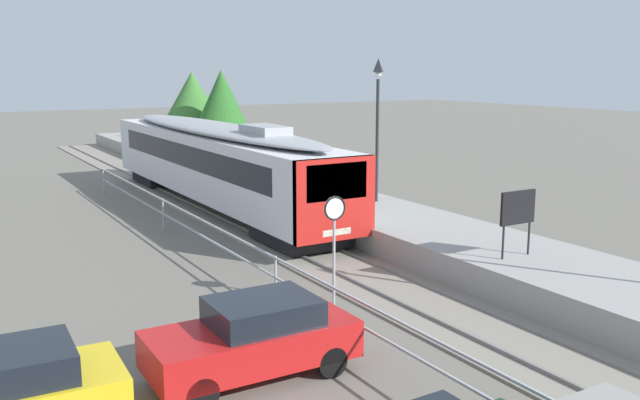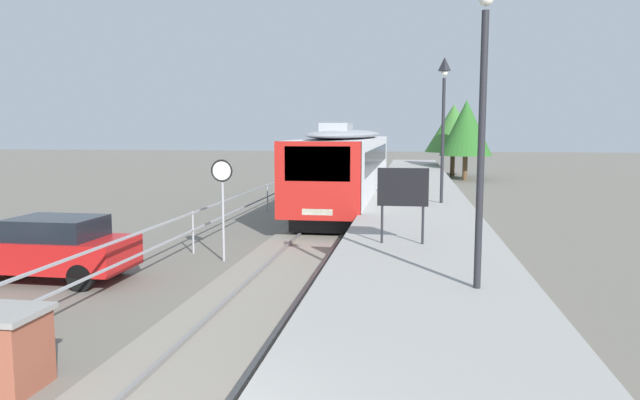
% 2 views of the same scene
% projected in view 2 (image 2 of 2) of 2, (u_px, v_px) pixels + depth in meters
% --- Properties ---
extents(ground_plane, '(160.00, 160.00, 0.00)m').
position_uv_depth(ground_plane, '(279.00, 209.00, 26.92)').
color(ground_plane, '#6B665B').
extents(track_rails, '(3.20, 60.00, 0.14)m').
position_uv_depth(track_rails, '(344.00, 210.00, 26.46)').
color(track_rails, gray).
rests_on(track_rails, ground).
extents(commuter_train, '(2.82, 19.42, 3.74)m').
position_uv_depth(commuter_train, '(349.00, 161.00, 28.14)').
color(commuter_train, silver).
rests_on(commuter_train, track_rails).
extents(station_platform, '(3.90, 60.00, 0.90)m').
position_uv_depth(station_platform, '(417.00, 202.00, 25.91)').
color(station_platform, '#999691').
rests_on(station_platform, ground).
extents(platform_lamp_near_end, '(0.34, 0.34, 5.35)m').
position_uv_depth(platform_lamp_near_end, '(484.00, 66.00, 9.54)').
color(platform_lamp_near_end, '#232328').
rests_on(platform_lamp_near_end, station_platform).
extents(platform_lamp_mid_platform, '(0.34, 0.34, 5.35)m').
position_uv_depth(platform_lamp_mid_platform, '(444.00, 102.00, 21.46)').
color(platform_lamp_mid_platform, '#232328').
rests_on(platform_lamp_mid_platform, station_platform).
extents(platform_notice_board, '(1.20, 0.08, 1.80)m').
position_uv_depth(platform_notice_board, '(403.00, 190.00, 13.79)').
color(platform_notice_board, '#232328').
rests_on(platform_notice_board, station_platform).
extents(speed_limit_sign, '(0.61, 0.10, 2.81)m').
position_uv_depth(speed_limit_sign, '(222.00, 184.00, 15.87)').
color(speed_limit_sign, '#9EA0A5').
rests_on(speed_limit_sign, ground).
extents(carpark_fence, '(0.06, 36.06, 1.25)m').
position_uv_depth(carpark_fence, '(193.00, 223.00, 17.05)').
color(carpark_fence, '#9EA0A5').
rests_on(carpark_fence, ground).
extents(parked_hatchback_red, '(4.01, 1.79, 1.53)m').
position_uv_depth(parked_hatchback_red, '(50.00, 248.00, 13.98)').
color(parked_hatchback_red, red).
rests_on(parked_hatchback_red, ground).
extents(tree_behind_carpark, '(4.43, 4.43, 5.70)m').
position_uv_depth(tree_behind_carpark, '(453.00, 128.00, 46.22)').
color(tree_behind_carpark, brown).
rests_on(tree_behind_carpark, ground).
extents(tree_behind_station_far, '(3.79, 3.79, 5.83)m').
position_uv_depth(tree_behind_station_far, '(466.00, 128.00, 42.40)').
color(tree_behind_station_far, brown).
rests_on(tree_behind_station_far, ground).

